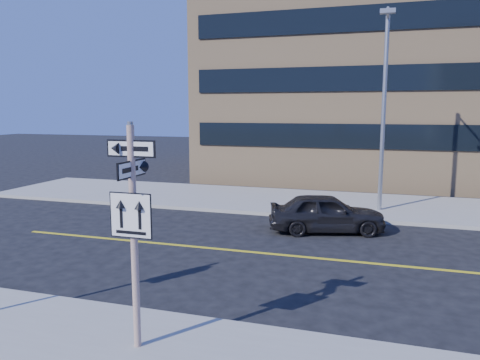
% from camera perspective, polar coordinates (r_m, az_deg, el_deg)
% --- Properties ---
extents(ground, '(120.00, 120.00, 0.00)m').
position_cam_1_polar(ground, '(11.31, -5.85, -14.41)').
color(ground, black).
rests_on(ground, ground).
extents(sign_pole, '(0.92, 0.92, 4.06)m').
position_cam_1_polar(sign_pole, '(8.40, -12.89, -5.22)').
color(sign_pole, silver).
rests_on(sign_pole, near_sidewalk).
extents(parked_car_a, '(2.74, 4.43, 1.41)m').
position_cam_1_polar(parked_car_a, '(17.23, 10.50, -3.96)').
color(parked_car_a, black).
rests_on(parked_car_a, ground).
extents(streetlight_a, '(0.55, 2.25, 8.00)m').
position_cam_1_polar(streetlight_a, '(20.30, 17.16, 9.21)').
color(streetlight_a, gray).
rests_on(streetlight_a, far_sidewalk).
extents(building_brick, '(18.00, 18.00, 18.00)m').
position_cam_1_polar(building_brick, '(34.91, 14.23, 15.92)').
color(building_brick, tan).
rests_on(building_brick, ground).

